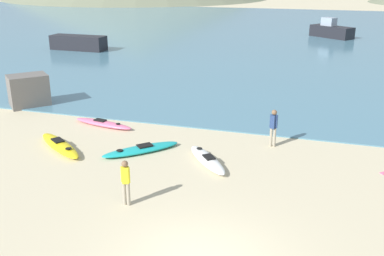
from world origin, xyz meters
The scene contains 10 objects.
bay_water centered at (0.00, 45.13, 0.03)m, with size 160.00×70.00×0.06m, color teal.
kayak_on_sand_0 centered at (-4.41, 6.62, 0.13)m, with size 2.93×2.95×0.30m.
kayak_on_sand_1 centered at (-7.50, 9.15, 0.13)m, with size 3.38×1.22×0.31m.
kayak_on_sand_2 centered at (-1.46, 6.33, 0.16)m, with size 2.38×2.75×0.36m.
kayak_on_sand_4 centered at (-7.88, 5.96, 0.16)m, with size 3.30×2.66×0.36m.
person_near_foreground centered at (-3.10, 2.37, 0.90)m, with size 0.32×0.24×1.56m.
person_near_waterline centered at (0.76, 8.88, 0.95)m, with size 0.34×0.29×1.66m.
moored_boat_0 centered at (2.76, 43.29, 0.80)m, with size 4.89×4.27×2.12m.
moored_boat_2 centered at (-19.83, 27.94, 0.72)m, with size 5.28×1.76×1.33m.
shoreline_rock centered at (-13.03, 11.07, 0.88)m, with size 2.05×1.47×1.76m, color #605B56.
Camera 1 is at (2.70, -9.38, 7.25)m, focal length 42.00 mm.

